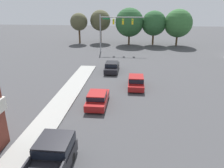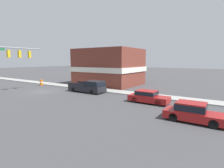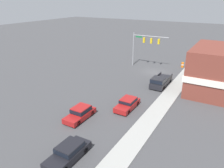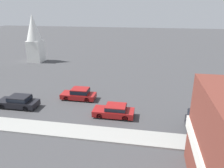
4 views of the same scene
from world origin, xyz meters
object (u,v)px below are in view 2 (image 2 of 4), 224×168
Objects in this scene: car_oncoming at (193,112)px; pickup_truck_parked at (89,87)px; car_lead at (148,96)px; construction_barrel at (41,82)px.

car_oncoming is 15.68m from pickup_truck_parked.
car_lead is 0.76× the size of pickup_truck_parked.
construction_barrel is at bearing 78.31° from car_oncoming.
car_oncoming is (3.79, 5.20, 0.05)m from car_lead.
car_oncoming is at bearing 53.91° from car_lead.
pickup_truck_parked is 12.68m from construction_barrel.
car_lead is at bearing 82.72° from pickup_truck_parked.
car_oncoming is at bearing 71.31° from pickup_truck_parked.
car_oncoming is at bearing 78.31° from construction_barrel.
construction_barrel is (-1.90, -22.31, -0.18)m from car_lead.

